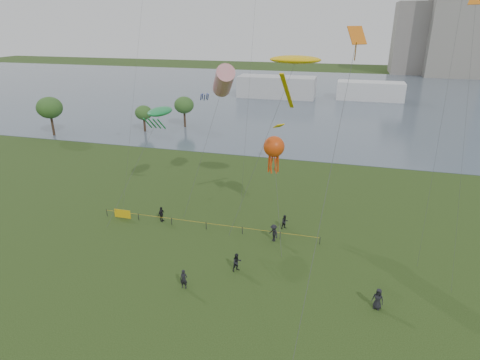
# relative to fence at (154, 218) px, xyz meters

# --- Properties ---
(ground_plane) EXTENTS (400.00, 400.00, 0.00)m
(ground_plane) POSITION_rel_fence_xyz_m (11.12, -14.65, -0.55)
(ground_plane) COLOR #1C310F
(lake) EXTENTS (400.00, 120.00, 0.08)m
(lake) POSITION_rel_fence_xyz_m (11.12, 85.35, -0.53)
(lake) COLOR #4F5D6D
(lake) RESTS_ON ground_plane
(building_mid) EXTENTS (20.00, 20.00, 38.00)m
(building_mid) POSITION_rel_fence_xyz_m (57.12, 147.35, 18.45)
(building_mid) COLOR gray
(building_mid) RESTS_ON ground_plane
(building_low) EXTENTS (16.00, 18.00, 28.00)m
(building_low) POSITION_rel_fence_xyz_m (43.12, 153.35, 13.45)
(building_low) COLOR slate
(building_low) RESTS_ON ground_plane
(pavilion_left) EXTENTS (22.00, 8.00, 6.00)m
(pavilion_left) POSITION_rel_fence_xyz_m (-0.88, 80.35, 2.45)
(pavilion_left) COLOR silver
(pavilion_left) RESTS_ON ground_plane
(pavilion_right) EXTENTS (18.00, 7.00, 5.00)m
(pavilion_right) POSITION_rel_fence_xyz_m (25.12, 83.35, 1.95)
(pavilion_right) COLOR silver
(pavilion_right) RESTS_ON ground_plane
(trees) EXTENTS (26.43, 17.36, 7.46)m
(trees) POSITION_rel_fence_xyz_m (-25.49, 33.30, 4.31)
(trees) COLOR #322217
(trees) RESTS_ON ground_plane
(fence) EXTENTS (24.07, 0.07, 1.05)m
(fence) POSITION_rel_fence_xyz_m (0.00, 0.00, 0.00)
(fence) COLOR black
(fence) RESTS_ON ground_plane
(spectator_a) EXTENTS (1.06, 1.06, 1.73)m
(spectator_a) POSITION_rel_fence_xyz_m (11.35, -6.50, 0.31)
(spectator_a) COLOR black
(spectator_a) RESTS_ON ground_plane
(spectator_b) EXTENTS (1.34, 1.28, 1.83)m
(spectator_b) POSITION_rel_fence_xyz_m (13.52, -0.52, 0.36)
(spectator_b) COLOR black
(spectator_b) RESTS_ON ground_plane
(spectator_c) EXTENTS (0.62, 1.07, 1.71)m
(spectator_c) POSITION_rel_fence_xyz_m (0.69, 0.49, 0.30)
(spectator_c) COLOR black
(spectator_c) RESTS_ON ground_plane
(spectator_d) EXTENTS (1.00, 0.82, 1.76)m
(spectator_d) POSITION_rel_fence_xyz_m (23.18, -8.52, 0.33)
(spectator_d) COLOR black
(spectator_d) RESTS_ON ground_plane
(spectator_f) EXTENTS (0.65, 0.45, 1.71)m
(spectator_f) POSITION_rel_fence_xyz_m (7.74, -10.04, 0.30)
(spectator_f) COLOR black
(spectator_f) RESTS_ON ground_plane
(spectator_g) EXTENTS (0.97, 0.96, 1.58)m
(spectator_g) POSITION_rel_fence_xyz_m (14.20, 2.36, 0.24)
(spectator_g) COLOR black
(spectator_g) RESTS_ON ground_plane
(kite_stingray) EXTENTS (7.89, 10.02, 17.75)m
(kite_stingray) POSITION_rel_fence_xyz_m (14.25, 3.78, 16.73)
(kite_stingray) COLOR #3F3F42
(kite_windsock) EXTENTS (5.55, 7.11, 16.76)m
(kite_windsock) POSITION_rel_fence_xyz_m (6.27, 6.44, 14.20)
(kite_windsock) COLOR #3F3F42
(kite_creature) EXTENTS (4.86, 9.49, 11.76)m
(kite_creature) POSITION_rel_fence_xyz_m (-0.78, 4.95, 10.75)
(kite_creature) COLOR #3F3F42
(kite_octopus) EXTENTS (3.70, 9.43, 9.40)m
(kite_octopus) POSITION_rel_fence_xyz_m (12.29, 5.03, 7.63)
(kite_octopus) COLOR #3F3F42
(kite_delta) EXTENTS (2.80, 13.29, 20.49)m
(kite_delta) POSITION_rel_fence_xyz_m (19.54, -6.30, 18.08)
(kite_delta) COLOR #3F3F42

